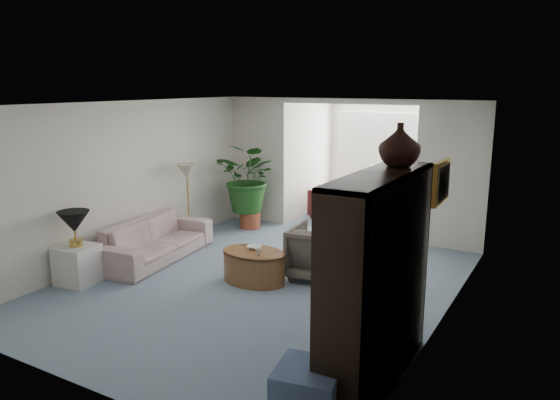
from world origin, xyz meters
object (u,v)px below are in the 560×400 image
Objects in this scene: cabinet_urn at (400,145)px; sunroom_table at (374,201)px; sofa at (155,240)px; sunroom_chair_blue at (397,209)px; end_table at (78,265)px; table_lamp at (74,222)px; coffee_bowl at (255,247)px; framed_picture at (443,183)px; floor_lamp at (187,172)px; sunroom_chair_maroon at (328,202)px; wingback_chair at (321,252)px; ottoman at (308,391)px; coffee_table at (254,266)px; coffee_cup at (259,252)px; side_table_dark at (374,259)px; plant_pot at (250,220)px; entertainment_cabinet at (377,279)px.

cabinet_urn is 0.76× the size of sunroom_table.
sunroom_chair_blue is at bearing -42.52° from sofa.
sunroom_chair_blue is at bearing 60.61° from end_table.
table_lamp is 6.01m from sunroom_chair_blue.
cabinet_urn is at bearing -25.29° from coffee_bowl.
framed_picture reaches higher than floor_lamp.
table_lamp is at bearing -21.60° from sunroom_chair_maroon.
wingback_chair reaches higher than sunroom_table.
wingback_chair is 1.58× the size of ottoman.
table_lamp is 2.16× the size of coffee_bowl.
cabinet_urn is at bearing 3.28° from end_table.
cabinet_urn is at bearing -23.75° from coffee_table.
sunroom_table is (-0.08, 4.78, -0.22)m from coffee_cup.
coffee_cup is 1.66m from side_table_dark.
coffee_table is 2.37× the size of plant_pot.
floor_lamp reaches higher than plant_pot.
sofa is 4.73m from sunroom_chair_blue.
table_lamp is 1.06× the size of cabinet_urn.
sofa reaches higher than coffee_table.
coffee_cup is at bearing 27.65° from end_table.
framed_picture is 1.25× the size of plant_pot.
coffee_table is at bearing 131.08° from ottoman.
coffee_cup is 0.26× the size of plant_pot.
sofa is 4.01× the size of end_table.
sunroom_chair_blue is at bearing 83.80° from sunroom_chair_maroon.
floor_lamp is 2.42m from coffee_bowl.
coffee_table is at bearing -63.43° from coffee_bowl.
table_lamp is at bearing -148.68° from coffee_table.
sunroom_chair_maroon is at bearing 113.59° from ottoman.
cabinet_urn is at bearing 78.62° from ottoman.
coffee_table is 3.23m from cabinet_urn.
coffee_table is 1.12× the size of wingback_chair.
sunroom_chair_blue is at bearing 101.24° from ottoman.
framed_picture is at bearing 80.49° from entertainment_cabinet.
cabinet_urn reaches higher than sunroom_chair_blue.
ottoman is (4.19, -1.09, -0.68)m from table_lamp.
sunroom_table is at bearing 69.86° from end_table.
coffee_cup is 0.94m from wingback_chair.
table_lamp is at bearing 27.42° from wingback_chair.
sunroom_table is at bearing -86.78° from wingback_chair.
wingback_chair reaches higher than coffee_cup.
framed_picture is at bearing -43.78° from side_table_dark.
side_table_dark is (3.56, 2.21, -0.59)m from table_lamp.
end_table is at bearing -148.68° from coffee_table.
cabinet_urn is at bearing 3.28° from table_lamp.
sunroom_chair_blue is at bearing 107.08° from cabinet_urn.
framed_picture is at bearing -100.03° from sofa.
wingback_chair is 2.92m from cabinet_urn.
sunroom_table is (1.99, 4.61, -0.04)m from sofa.
coffee_bowl is 2.94m from entertainment_cabinet.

